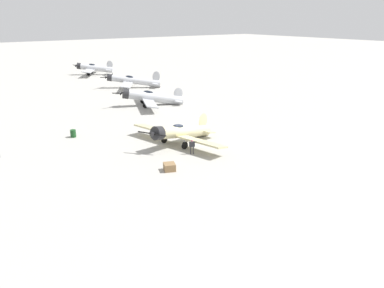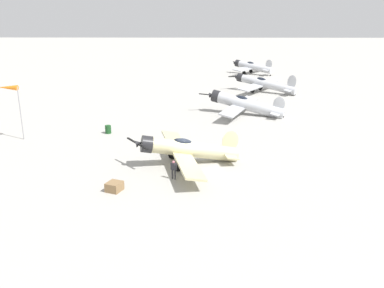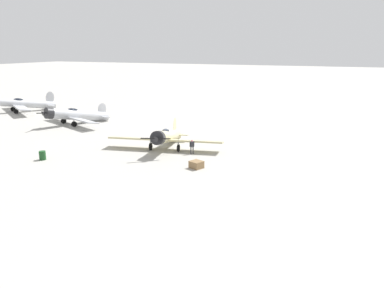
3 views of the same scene
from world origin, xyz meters
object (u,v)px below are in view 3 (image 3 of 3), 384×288
object	(u,v)px
fuel_drum	(42,155)
airplane_foreground	(167,137)
ground_crew_mechanic	(192,145)
airplane_mid_apron	(76,115)
airplane_far_line	(22,104)
equipment_crate	(196,165)

from	to	relation	value
fuel_drum	airplane_foreground	bearing A→B (deg)	43.25
ground_crew_mechanic	fuel_drum	distance (m)	15.27
airplane_mid_apron	airplane_far_line	size ratio (longest dim) A/B	1.01
airplane_far_line	fuel_drum	world-z (taller)	airplane_far_line
airplane_far_line	ground_crew_mechanic	size ratio (longest dim) A/B	7.63
airplane_mid_apron	fuel_drum	distance (m)	18.50
fuel_drum	equipment_crate	bearing A→B (deg)	13.63
airplane_mid_apron	airplane_far_line	world-z (taller)	airplane_far_line
airplane_far_line	fuel_drum	distance (m)	32.78
airplane_mid_apron	equipment_crate	world-z (taller)	airplane_mid_apron
airplane_mid_apron	equipment_crate	size ratio (longest dim) A/B	8.53
ground_crew_mechanic	airplane_mid_apron	bearing A→B (deg)	-167.46
airplane_far_line	equipment_crate	distance (m)	44.05
airplane_foreground	airplane_mid_apron	size ratio (longest dim) A/B	1.07
ground_crew_mechanic	fuel_drum	size ratio (longest dim) A/B	1.74
airplane_far_line	ground_crew_mechanic	xyz separation A→B (m)	(38.19, -12.94, -0.50)
airplane_far_line	fuel_drum	bearing A→B (deg)	82.97
airplane_foreground	ground_crew_mechanic	world-z (taller)	airplane_foreground
fuel_drum	airplane_mid_apron	bearing A→B (deg)	119.90
airplane_foreground	fuel_drum	size ratio (longest dim) A/B	14.32
ground_crew_mechanic	equipment_crate	size ratio (longest dim) A/B	1.11
airplane_far_line	equipment_crate	world-z (taller)	airplane_far_line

